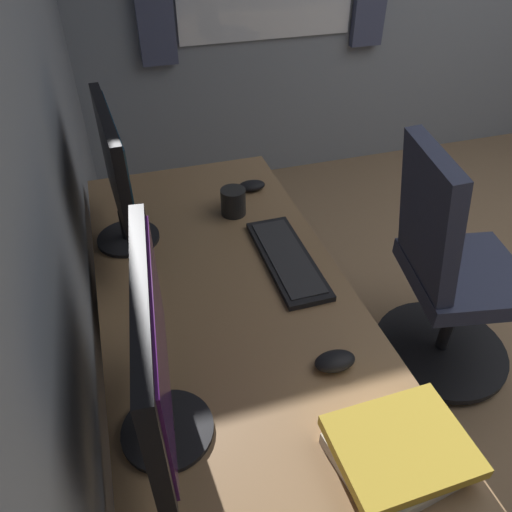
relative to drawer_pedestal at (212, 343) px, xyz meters
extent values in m
cube|color=#936D47|center=(-0.29, -0.03, 0.37)|extent=(1.81, 0.71, 0.03)
cylinder|color=silver|center=(0.56, -0.32, 0.00)|extent=(0.05, 0.05, 0.70)
cylinder|color=silver|center=(0.56, 0.27, 0.00)|extent=(0.05, 0.05, 0.70)
cube|color=#936D47|center=(0.00, 0.00, 0.00)|extent=(0.40, 0.50, 0.69)
cube|color=silver|center=(0.00, -0.25, 0.00)|extent=(0.37, 0.01, 0.61)
cylinder|color=black|center=(-0.55, 0.20, 0.39)|extent=(0.20, 0.20, 0.01)
cylinder|color=black|center=(-0.55, 0.20, 0.44)|extent=(0.04, 0.04, 0.10)
cube|color=black|center=(-0.55, 0.20, 0.65)|extent=(0.48, 0.08, 0.32)
cube|color=#4C1960|center=(-0.55, 0.19, 0.65)|extent=(0.44, 0.05, 0.28)
cylinder|color=black|center=(0.18, 0.21, 0.39)|extent=(0.20, 0.20, 0.01)
cylinder|color=black|center=(0.18, 0.21, 0.44)|extent=(0.04, 0.04, 0.10)
cube|color=black|center=(0.18, 0.21, 0.66)|extent=(0.47, 0.06, 0.33)
cube|color=navy|center=(0.18, 0.20, 0.66)|extent=(0.44, 0.04, 0.29)
cube|color=black|center=(-0.08, -0.24, 0.39)|extent=(0.42, 0.14, 0.02)
cube|color=#2D2D30|center=(-0.08, -0.24, 0.40)|extent=(0.38, 0.11, 0.00)
ellipsoid|color=black|center=(0.36, -0.26, 0.40)|extent=(0.06, 0.10, 0.03)
ellipsoid|color=black|center=(-0.50, -0.21, 0.40)|extent=(0.06, 0.10, 0.03)
cube|color=beige|center=(-0.76, -0.22, 0.40)|extent=(0.23, 0.24, 0.03)
cube|color=gold|center=(-0.76, -0.24, 0.43)|extent=(0.22, 0.27, 0.03)
cylinder|color=black|center=(0.23, -0.16, 0.43)|extent=(0.09, 0.09, 0.10)
torus|color=black|center=(0.28, -0.16, 0.43)|extent=(0.06, 0.01, 0.06)
cube|color=#383D56|center=(-0.06, -0.99, 0.11)|extent=(0.51, 0.50, 0.07)
cube|color=#383D56|center=(-0.02, -0.78, 0.40)|extent=(0.41, 0.20, 0.50)
cylinder|color=black|center=(-0.06, -0.99, -0.10)|extent=(0.05, 0.05, 0.37)
cylinder|color=black|center=(-0.06, -0.99, -0.31)|extent=(0.56, 0.56, 0.03)
camera|label=1|loc=(-1.18, 0.20, 1.34)|focal=34.48mm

